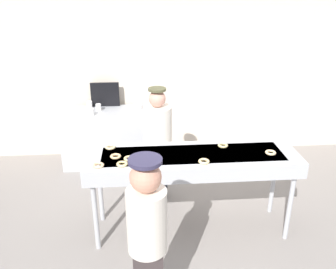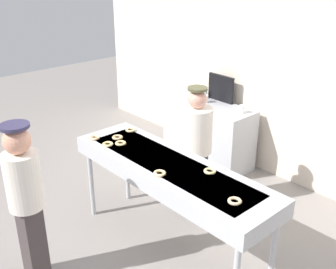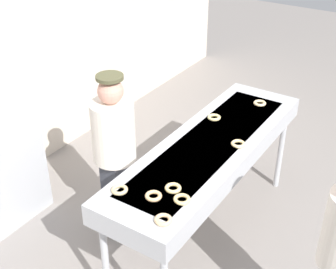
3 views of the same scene
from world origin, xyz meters
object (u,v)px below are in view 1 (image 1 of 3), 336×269
paper_cup_3 (91,112)px  worker_baker (158,137)px  plain_donut_5 (204,161)px  plain_donut_7 (223,145)px  plain_donut_2 (116,156)px  menu_display (105,94)px  prep_counter (107,137)px  fryer_conveyor (192,161)px  plain_donut_6 (110,147)px  paper_cup_1 (139,105)px  plain_donut_1 (122,164)px  paper_cup_0 (90,105)px  plain_donut_0 (129,159)px  customer_waiting (147,238)px  paper_cup_2 (98,107)px  plain_donut_4 (98,165)px  plain_donut_3 (271,153)px

paper_cup_3 → worker_baker: bearing=-42.7°
plain_donut_5 → plain_donut_7: same height
plain_donut_2 → menu_display: 2.10m
prep_counter → menu_display: (0.00, 0.24, 0.66)m
fryer_conveyor → paper_cup_3: (-1.31, 1.62, 0.05)m
plain_donut_6 → paper_cup_1: bearing=78.5°
plain_donut_1 → paper_cup_0: plain_donut_1 is taller
plain_donut_0 → plain_donut_6: size_ratio=1.00×
plain_donut_7 → paper_cup_0: (-1.76, 1.82, -0.06)m
plain_donut_5 → paper_cup_3: (-1.40, 1.84, -0.06)m
plain_donut_2 → customer_waiting: (0.31, -1.24, -0.11)m
plain_donut_5 → paper_cup_2: 2.44m
plain_donut_5 → customer_waiting: customer_waiting is taller
plain_donut_5 → worker_baker: size_ratio=0.08×
paper_cup_3 → plain_donut_1: bearing=-73.7°
plain_donut_0 → plain_donut_4: bearing=-158.1°
fryer_conveyor → menu_display: (-1.13, 2.06, 0.19)m
fryer_conveyor → paper_cup_2: (-1.23, 1.83, 0.05)m
plain_donut_0 → plain_donut_5: 0.80m
fryer_conveyor → worker_baker: 0.82m
plain_donut_1 → plain_donut_2: 0.20m
plain_donut_0 → plain_donut_2: size_ratio=1.00×
plain_donut_1 → worker_baker: size_ratio=0.08×
worker_baker → paper_cup_2: bearing=-61.8°
plain_donut_3 → plain_donut_6: size_ratio=1.00×
prep_counter → plain_donut_4: bearing=-86.8°
fryer_conveyor → plain_donut_5: 0.26m
paper_cup_2 → paper_cup_3: 0.23m
plain_donut_0 → plain_donut_3: size_ratio=1.00×
plain_donut_1 → plain_donut_7: (1.16, 0.37, 0.00)m
paper_cup_3 → menu_display: (0.18, 0.44, 0.14)m
worker_baker → customer_waiting: bearing=74.3°
paper_cup_1 → prep_counter: bearing=-173.8°
fryer_conveyor → paper_cup_1: size_ratio=21.36×
plain_donut_4 → paper_cup_3: size_ratio=1.07×
plain_donut_4 → paper_cup_1: plain_donut_4 is taller
paper_cup_2 → menu_display: 0.28m
prep_counter → plain_donut_6: bearing=-82.7°
worker_baker → plain_donut_6: bearing=31.7°
menu_display → prep_counter: bearing=-90.0°
plain_donut_4 → menu_display: menu_display is taller
plain_donut_7 → paper_cup_1: (-0.97, 1.72, -0.06)m
plain_donut_7 → prep_counter: size_ratio=0.09×
plain_donut_0 → worker_baker: 0.90m
plain_donut_0 → paper_cup_0: plain_donut_0 is taller
plain_donut_3 → paper_cup_3: bearing=142.3°
plain_donut_3 → plain_donut_7: 0.54m
fryer_conveyor → plain_donut_4: (-1.02, -0.21, 0.11)m
plain_donut_6 → customer_waiting: (0.39, -1.48, -0.11)m
fryer_conveyor → prep_counter: bearing=121.9°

